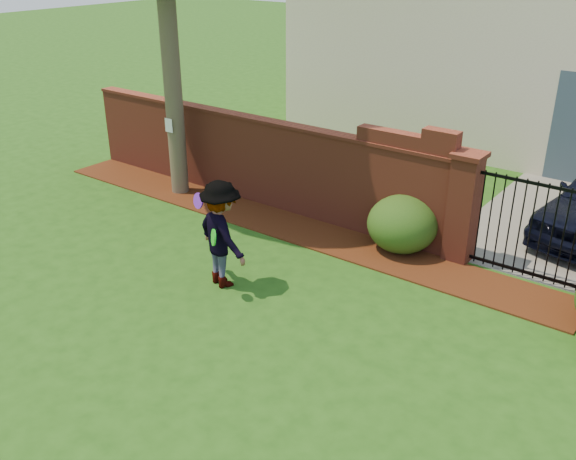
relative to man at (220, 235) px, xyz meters
The scene contains 11 objects.
ground 1.32m from the man, 77.93° to the right, with size 80.00×80.00×0.01m, color #1F4B12.
mulch_bed 2.61m from the man, 107.44° to the left, with size 11.10×1.08×0.03m, color #39180A.
brick_wall 3.51m from the man, 120.81° to the left, with size 8.70×0.31×2.16m.
pillar_left 3.99m from the man, 49.14° to the left, with size 0.50×0.50×1.88m.
iron_gate 4.78m from the man, 39.12° to the left, with size 1.78×0.03×1.60m.
house 11.32m from the man, 83.71° to the left, with size 12.40×6.40×6.30m.
paper_notice 4.11m from the man, 146.69° to the left, with size 0.20×0.01×0.28m, color white.
shrub_left 3.25m from the man, 58.57° to the left, with size 1.21×1.21×0.99m, color #1A4314.
man is the anchor object (origin of this frame).
frisbee_purple 0.61m from the man, behind, with size 0.25×0.25×0.02m, color #7421D2.
frisbee_green 0.39m from the man, 60.55° to the right, with size 0.25×0.25×0.02m, color green.
Camera 1 is at (5.83, -5.33, 4.93)m, focal length 39.51 mm.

